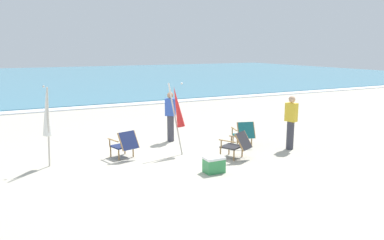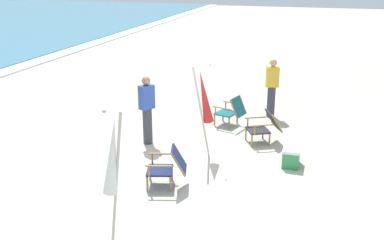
% 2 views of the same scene
% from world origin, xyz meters
% --- Properties ---
extents(ground_plane, '(80.00, 80.00, 0.00)m').
position_xyz_m(ground_plane, '(0.00, 0.00, 0.00)').
color(ground_plane, '#B7AF9E').
extents(sea, '(80.00, 40.00, 0.10)m').
position_xyz_m(sea, '(0.00, 30.04, 0.05)').
color(sea, teal).
rests_on(sea, ground).
extents(surf_band, '(80.00, 1.10, 0.06)m').
position_xyz_m(surf_band, '(0.00, 9.74, 0.03)').
color(surf_band, white).
rests_on(surf_band, ground).
extents(beach_chair_back_left, '(0.75, 0.85, 0.80)m').
position_xyz_m(beach_chair_back_left, '(2.88, -0.25, 0.43)').
color(beach_chair_back_left, '#196066').
rests_on(beach_chair_back_left, ground).
extents(beach_chair_front_left, '(0.86, 0.95, 0.77)m').
position_xyz_m(beach_chair_front_left, '(1.96, -1.25, 0.42)').
color(beach_chair_front_left, '#28282D').
rests_on(beach_chair_front_left, ground).
extents(beach_chair_front_right, '(0.75, 0.88, 0.78)m').
position_xyz_m(beach_chair_front_right, '(-0.81, 0.19, 0.42)').
color(beach_chair_front_right, '#19234C').
rests_on(beach_chair_front_right, ground).
extents(umbrella_furled_white, '(0.30, 0.39, 2.12)m').
position_xyz_m(umbrella_furled_white, '(-2.77, 0.32, 1.39)').
color(umbrella_furled_white, '#B7B2A8').
rests_on(umbrella_furled_white, ground).
extents(umbrella_furled_red, '(0.46, 0.47, 2.09)m').
position_xyz_m(umbrella_furled_red, '(0.68, -0.10, 1.37)').
color(umbrella_furled_red, '#B7B2A8').
rests_on(umbrella_furled_red, ground).
extents(person_near_chairs, '(0.28, 0.38, 1.63)m').
position_xyz_m(person_near_chairs, '(3.96, -1.13, 0.84)').
color(person_near_chairs, '#383842').
rests_on(person_near_chairs, ground).
extents(person_by_waterline, '(0.39, 0.34, 1.63)m').
position_xyz_m(person_by_waterline, '(1.10, 1.39, 0.84)').
color(person_by_waterline, '#383842').
rests_on(person_by_waterline, ground).
extents(cooler_box, '(0.49, 0.35, 0.40)m').
position_xyz_m(cooler_box, '(0.80, -1.97, 0.20)').
color(cooler_box, '#338C4C').
rests_on(cooler_box, ground).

